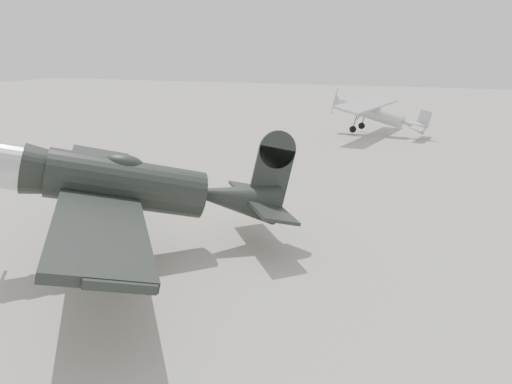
# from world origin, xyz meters

# --- Properties ---
(ground) EXTENTS (160.00, 160.00, 0.00)m
(ground) POSITION_xyz_m (0.00, 0.00, 0.00)
(ground) COLOR gray
(ground) RESTS_ON ground
(lowwing_monoplane) EXTENTS (11.44, 12.46, 4.48)m
(lowwing_monoplane) POSITION_xyz_m (-2.94, -2.56, 2.37)
(lowwing_monoplane) COLOR black
(lowwing_monoplane) RESTS_ON ground
(highwing_monoplane) EXTENTS (7.99, 11.20, 3.16)m
(highwing_monoplane) POSITION_xyz_m (1.23, 24.96, 1.98)
(highwing_monoplane) COLOR #A9ACAE
(highwing_monoplane) RESTS_ON ground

